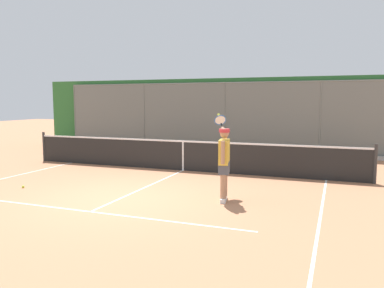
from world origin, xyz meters
The scene contains 6 objects.
ground_plane centered at (0.00, 0.00, 0.00)m, with size 60.00×60.00×0.00m, color #B27551.
court_line_markings centered at (0.00, 1.49, 0.00)m, with size 8.67×8.96×0.01m.
fence_backdrop centered at (0.00, -9.19, 1.58)m, with size 18.55×1.37×3.18m.
tennis_net centered at (0.00, -3.80, 0.49)m, with size 11.14×0.09×1.07m.
tennis_player centered at (-2.24, -0.67, 0.93)m, with size 0.65×1.30×1.90m.
tennis_ball_by_sideline centered at (2.87, -0.06, 0.03)m, with size 0.07×0.07×0.07m, color #C1D138.
Camera 1 is at (-4.55, 7.38, 2.20)m, focal length 36.01 mm.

